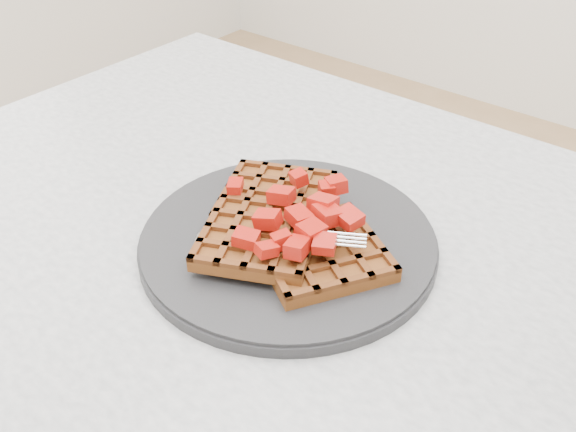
% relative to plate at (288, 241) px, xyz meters
% --- Properties ---
extents(table, '(1.20, 0.80, 0.75)m').
position_rel_plate_xyz_m(table, '(0.06, -0.01, -0.12)').
color(table, beige).
rests_on(table, ground).
extents(plate, '(0.31, 0.31, 0.02)m').
position_rel_plate_xyz_m(plate, '(0.00, 0.00, 0.00)').
color(plate, black).
rests_on(plate, table).
extents(waffles, '(0.25, 0.23, 0.03)m').
position_rel_plate_xyz_m(waffles, '(0.00, -0.00, 0.02)').
color(waffles, brown).
rests_on(waffles, plate).
extents(strawberry_pile, '(0.15, 0.15, 0.02)m').
position_rel_plate_xyz_m(strawberry_pile, '(0.00, 0.00, 0.05)').
color(strawberry_pile, '#900400').
rests_on(strawberry_pile, waffles).
extents(fork, '(0.17, 0.11, 0.02)m').
position_rel_plate_xyz_m(fork, '(0.03, -0.03, 0.02)').
color(fork, silver).
rests_on(fork, plate).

